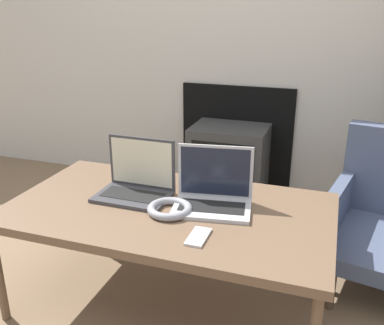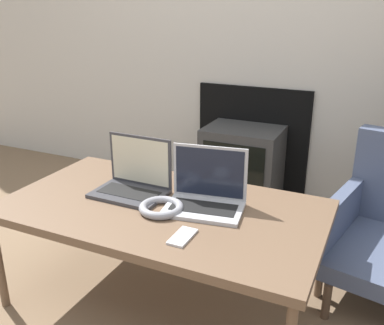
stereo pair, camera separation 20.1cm
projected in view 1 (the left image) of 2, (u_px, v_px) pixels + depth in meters
wall_back at (247, 3)px, 2.75m from camera, size 7.00×0.08×2.60m
table at (169, 214)px, 1.79m from camera, size 1.34×0.74×0.48m
laptop_left at (137, 182)px, 1.88m from camera, size 0.32×0.21×0.25m
laptop_right at (213, 193)px, 1.77m from camera, size 0.35×0.26×0.25m
headphones at (170, 209)px, 1.73m from camera, size 0.18×0.18×0.03m
phone at (198, 237)px, 1.54m from camera, size 0.06×0.13×0.01m
tv at (229, 164)px, 2.90m from camera, size 0.50×0.38×0.52m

